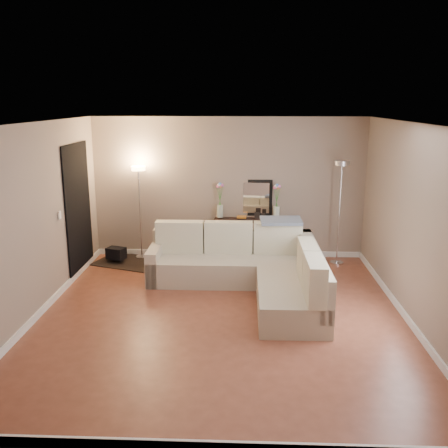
{
  "coord_description": "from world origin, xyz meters",
  "views": [
    {
      "loc": [
        0.3,
        -6.34,
        2.87
      ],
      "look_at": [
        0.0,
        0.8,
        1.1
      ],
      "focal_mm": 40.0,
      "sensor_mm": 36.0,
      "label": 1
    }
  ],
  "objects_px": {
    "sectional_sofa": "(253,269)",
    "floor_lamp_unlit": "(341,192)",
    "console_table": "(243,236)",
    "floor_lamp_lit": "(139,194)"
  },
  "relations": [
    {
      "from": "sectional_sofa",
      "to": "floor_lamp_unlit",
      "type": "height_order",
      "value": "floor_lamp_unlit"
    },
    {
      "from": "console_table",
      "to": "sectional_sofa",
      "type": "bearing_deg",
      "value": -84.72
    },
    {
      "from": "floor_lamp_lit",
      "to": "floor_lamp_unlit",
      "type": "height_order",
      "value": "floor_lamp_unlit"
    },
    {
      "from": "floor_lamp_lit",
      "to": "floor_lamp_unlit",
      "type": "relative_size",
      "value": 0.92
    },
    {
      "from": "console_table",
      "to": "floor_lamp_lit",
      "type": "bearing_deg",
      "value": -177.93
    },
    {
      "from": "sectional_sofa",
      "to": "floor_lamp_lit",
      "type": "xyz_separation_m",
      "value": [
        -2.05,
        1.55,
        0.87
      ]
    },
    {
      "from": "sectional_sofa",
      "to": "floor_lamp_lit",
      "type": "relative_size",
      "value": 1.54
    },
    {
      "from": "floor_lamp_lit",
      "to": "floor_lamp_unlit",
      "type": "bearing_deg",
      "value": -3.2
    },
    {
      "from": "sectional_sofa",
      "to": "floor_lamp_unlit",
      "type": "xyz_separation_m",
      "value": [
        1.54,
        1.35,
        0.97
      ]
    },
    {
      "from": "floor_lamp_unlit",
      "to": "console_table",
      "type": "bearing_deg",
      "value": 170.93
    }
  ]
}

